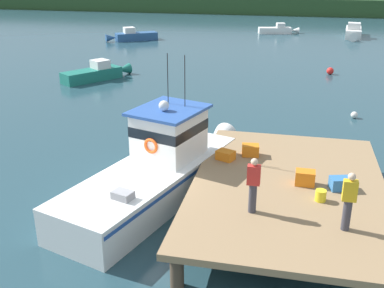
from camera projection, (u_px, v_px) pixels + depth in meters
ground_plane at (144, 202)px, 16.12m from camera, size 200.00×200.00×0.00m
dock at (288, 188)px, 14.77m from camera, size 6.00×9.00×1.20m
main_fishing_boat at (160, 168)px, 16.36m from camera, size 4.87×9.89×4.80m
crate_single_far at (226, 155)px, 16.49m from camera, size 0.72×0.63×0.33m
crate_single_by_cleat at (250, 150)px, 16.81m from camera, size 0.65×0.52×0.41m
crate_stack_mid_dock at (305, 178)px, 14.63m from camera, size 0.61×0.45×0.46m
crate_stack_near_edge at (340, 184)px, 14.34m from camera, size 0.70×0.58×0.39m
bait_bucket at (321, 196)px, 13.67m from camera, size 0.32×0.32×0.34m
deckhand_by_the_boat at (253, 184)px, 12.82m from camera, size 0.36×0.22×1.63m
deckhand_further_back at (349, 200)px, 11.96m from camera, size 0.36×0.22×1.63m
moored_boat_mid_harbor at (278, 30)px, 52.28m from camera, size 4.58×1.90×1.14m
moored_boat_far_left at (353, 32)px, 49.67m from camera, size 2.03×6.24×1.57m
moored_boat_outer_mooring at (96, 73)px, 32.27m from camera, size 3.86×4.84×1.32m
moored_boat_off_the_point at (133, 36)px, 47.79m from camera, size 4.96×3.77×1.34m
mooring_buoy_outer at (354, 115)px, 24.53m from camera, size 0.36×0.36×0.36m
mooring_buoy_channel_marker at (330, 71)px, 33.79m from camera, size 0.50×0.50×0.50m
far_shoreline at (268, 5)px, 71.95m from camera, size 120.00×8.00×2.40m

